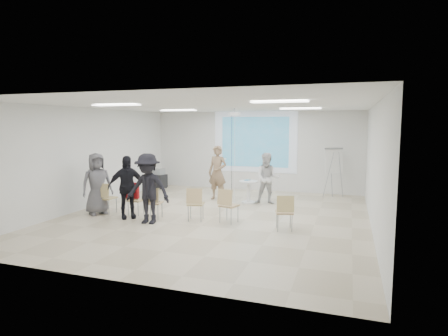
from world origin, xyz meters
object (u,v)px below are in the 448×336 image
(laptop, at_px, (154,201))
(audience_outer, at_px, (97,180))
(chair_center, at_px, (195,201))
(audience_left, at_px, (127,182))
(pedestal_table, at_px, (248,190))
(chair_left_mid, at_px, (134,198))
(av_cart, at_px, (159,179))
(player_right, at_px, (268,176))
(chair_far_left, at_px, (106,196))
(flipchart_easel, at_px, (334,161))
(chair_left_inner, at_px, (153,200))
(audience_mid, at_px, (148,184))
(chair_right_inner, at_px, (227,203))
(player_left, at_px, (217,169))
(chair_right_far, at_px, (285,210))

(laptop, distance_m, audience_outer, 1.83)
(chair_center, bearing_deg, audience_left, 175.69)
(pedestal_table, relative_size, laptop, 2.35)
(chair_left_mid, distance_m, av_cart, 4.45)
(laptop, height_order, audience_left, audience_left)
(player_right, bearing_deg, av_cart, 151.29)
(chair_far_left, bearing_deg, player_right, 38.04)
(chair_center, bearing_deg, flipchart_easel, 41.27)
(chair_left_inner, bearing_deg, audience_mid, -86.22)
(chair_far_left, xyz_separation_m, av_cart, (-0.66, 4.32, -0.16))
(chair_left_inner, relative_size, chair_right_inner, 0.96)
(flipchart_easel, bearing_deg, pedestal_table, -168.67)
(player_right, xyz_separation_m, chair_far_left, (-4.01, -2.79, -0.38))
(player_left, bearing_deg, chair_left_inner, -94.60)
(pedestal_table, distance_m, player_right, 0.78)
(player_right, relative_size, chair_far_left, 2.04)
(laptop, bearing_deg, av_cart, -72.03)
(pedestal_table, distance_m, player_left, 1.32)
(chair_right_inner, bearing_deg, audience_left, -159.19)
(chair_right_inner, distance_m, laptop, 2.01)
(chair_right_inner, bearing_deg, player_left, 128.08)
(chair_left_inner, height_order, flipchart_easel, flipchart_easel)
(pedestal_table, xyz_separation_m, laptop, (-1.88, -2.70, 0.05))
(audience_left, height_order, audience_outer, audience_left)
(player_left, height_order, chair_right_far, player_left)
(player_left, height_order, audience_mid, player_left)
(chair_far_left, xyz_separation_m, chair_right_far, (5.04, -0.11, -0.01))
(chair_center, distance_m, av_cart, 5.42)
(laptop, relative_size, flipchart_easel, 0.18)
(chair_far_left, bearing_deg, chair_right_far, 1.96)
(chair_left_inner, relative_size, flipchart_easel, 0.50)
(laptop, xyz_separation_m, audience_outer, (-1.76, -0.07, 0.50))
(player_left, height_order, chair_left_inner, player_left)
(flipchart_easel, bearing_deg, audience_outer, -167.92)
(chair_left_inner, bearing_deg, av_cart, 107.60)
(player_left, distance_m, av_cart, 3.32)
(player_right, distance_m, chair_right_inner, 2.74)
(audience_left, distance_m, av_cart, 4.81)
(flipchart_easel, bearing_deg, laptop, -158.84)
(chair_far_left, height_order, av_cart, chair_far_left)
(chair_center, xyz_separation_m, flipchart_easel, (3.25, 4.47, 0.74))
(chair_right_inner, bearing_deg, chair_far_left, -164.21)
(audience_left, relative_size, flipchart_easel, 1.13)
(audience_left, bearing_deg, audience_outer, 130.77)
(audience_outer, relative_size, flipchart_easel, 1.12)
(chair_right_far, bearing_deg, player_left, 116.79)
(chair_far_left, height_order, laptop, chair_far_left)
(player_left, bearing_deg, chair_far_left, -118.92)
(chair_right_far, xyz_separation_m, flipchart_easel, (0.89, 4.64, 0.75))
(player_left, relative_size, laptop, 6.54)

